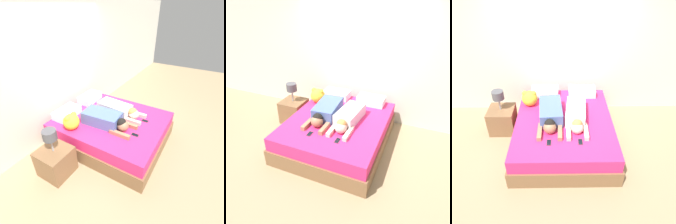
% 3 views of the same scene
% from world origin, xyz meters
% --- Properties ---
extents(ground_plane, '(12.00, 12.00, 0.00)m').
position_xyz_m(ground_plane, '(0.00, 0.00, 0.00)').
color(ground_plane, '#9E8460').
extents(wall_back, '(12.00, 0.06, 2.60)m').
position_xyz_m(wall_back, '(0.00, 1.20, 1.30)').
color(wall_back, beige).
rests_on(wall_back, ground_plane).
extents(bed, '(1.76, 2.10, 0.54)m').
position_xyz_m(bed, '(0.00, 0.00, 0.26)').
color(bed, brown).
rests_on(bed, ground_plane).
extents(pillow_head_left, '(0.55, 0.32, 0.16)m').
position_xyz_m(pillow_head_left, '(-0.38, 0.83, 0.61)').
color(pillow_head_left, white).
rests_on(pillow_head_left, bed).
extents(pillow_head_right, '(0.55, 0.32, 0.16)m').
position_xyz_m(pillow_head_right, '(0.38, 0.83, 0.61)').
color(pillow_head_right, white).
rests_on(pillow_head_right, bed).
extents(person_left, '(0.44, 1.03, 0.24)m').
position_xyz_m(person_left, '(-0.24, -0.02, 0.65)').
color(person_left, '#4C66A5').
rests_on(person_left, bed).
extents(person_right, '(0.39, 1.00, 0.23)m').
position_xyz_m(person_right, '(0.21, -0.05, 0.64)').
color(person_right, silver).
rests_on(person_right, bed).
extents(cell_phone_left, '(0.07, 0.13, 0.01)m').
position_xyz_m(cell_phone_left, '(-0.24, -0.61, 0.54)').
color(cell_phone_left, '#2D2D33').
rests_on(cell_phone_left, bed).
extents(cell_phone_right, '(0.07, 0.13, 0.01)m').
position_xyz_m(cell_phone_right, '(0.25, -0.60, 0.54)').
color(cell_phone_right, '#2D2D33').
rests_on(cell_phone_right, bed).
extents(plush_toy, '(0.29, 0.29, 0.31)m').
position_xyz_m(plush_toy, '(-0.65, 0.47, 0.69)').
color(plush_toy, yellow).
rests_on(plush_toy, bed).
extents(nightstand, '(0.50, 0.50, 0.90)m').
position_xyz_m(nightstand, '(-1.22, 0.37, 0.28)').
color(nightstand, brown).
rests_on(nightstand, ground_plane).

